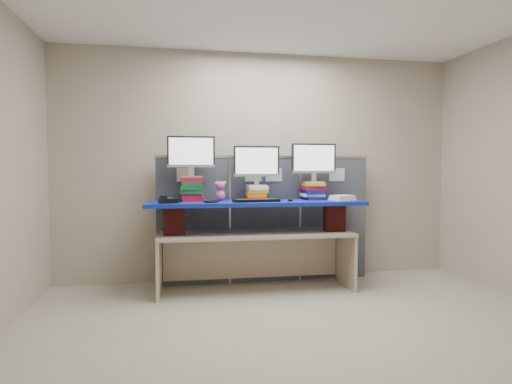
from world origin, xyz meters
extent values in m
cube|color=#B8AA98|center=(0.00, 0.00, 1.40)|extent=(5.00, 4.00, 2.80)
cube|color=#B6AF9F|center=(0.00, 0.00, 0.00)|extent=(5.00, 4.00, 0.01)
cube|color=#40454C|center=(-0.87, 1.78, 0.75)|extent=(0.85, 0.05, 1.50)
cube|color=#40454C|center=(0.00, 1.78, 0.75)|extent=(0.85, 0.05, 1.50)
cube|color=#40454C|center=(0.87, 1.78, 0.75)|extent=(0.85, 0.05, 1.50)
cube|color=silver|center=(0.00, 1.78, 1.51)|extent=(2.60, 0.06, 0.03)
cube|color=silver|center=(-0.95, 1.75, 1.30)|extent=(0.20, 0.00, 0.16)
cube|color=silver|center=(-0.15, 1.75, 1.30)|extent=(0.20, 0.00, 0.16)
cube|color=silver|center=(0.10, 1.75, 1.30)|extent=(0.20, 0.00, 0.16)
cube|color=silver|center=(0.90, 1.75, 1.30)|extent=(0.20, 0.00, 0.16)
cube|color=#C5B296|center=(-0.18, 1.42, 0.64)|extent=(2.18, 0.68, 0.04)
cube|color=#C5B296|center=(-1.25, 1.44, 0.31)|extent=(0.05, 0.59, 0.62)
cube|color=#C5B296|center=(0.88, 1.39, 0.31)|extent=(0.05, 0.59, 0.62)
cube|color=maroon|center=(-1.08, 1.38, 0.81)|extent=(0.23, 0.13, 0.31)
cube|color=maroon|center=(0.72, 1.35, 0.81)|extent=(0.23, 0.13, 0.31)
cube|color=#0E0A7F|center=(-0.18, 1.42, 0.99)|extent=(2.42, 0.65, 0.04)
cube|color=#AB132C|center=(-0.88, 1.56, 1.04)|extent=(0.23, 0.30, 0.05)
cube|color=#AB132C|center=(-0.88, 1.55, 1.08)|extent=(0.24, 0.30, 0.04)
cube|color=#185C28|center=(-0.89, 1.54, 1.12)|extent=(0.25, 0.29, 0.04)
cube|color=#185C28|center=(-0.89, 1.54, 1.16)|extent=(0.25, 0.30, 0.04)
cube|color=#185C28|center=(-0.88, 1.54, 1.21)|extent=(0.24, 0.31, 0.05)
cube|color=#AB132C|center=(-0.88, 1.55, 1.25)|extent=(0.26, 0.31, 0.05)
cube|color=#AB132C|center=(-0.16, 1.53, 1.03)|extent=(0.22, 0.29, 0.04)
cube|color=orange|center=(-0.17, 1.54, 1.08)|extent=(0.22, 0.28, 0.05)
cube|color=gold|center=(-0.15, 1.55, 1.12)|extent=(0.23, 0.29, 0.03)
cube|color=white|center=(-0.15, 1.55, 1.15)|extent=(0.21, 0.29, 0.04)
cube|color=navy|center=(0.53, 1.52, 1.03)|extent=(0.23, 0.29, 0.04)
cube|color=white|center=(0.51, 1.53, 1.07)|extent=(0.27, 0.29, 0.03)
cube|color=navy|center=(0.52, 1.51, 1.11)|extent=(0.24, 0.28, 0.05)
cube|color=#AB132C|center=(0.52, 1.53, 1.15)|extent=(0.25, 0.29, 0.04)
cube|color=gold|center=(0.52, 1.51, 1.19)|extent=(0.24, 0.28, 0.04)
cube|color=#AEAFB4|center=(-0.89, 1.55, 1.29)|extent=(0.23, 0.15, 0.02)
cube|color=#AEAFB4|center=(-0.89, 1.55, 1.34)|extent=(0.05, 0.04, 0.09)
cube|color=black|center=(-0.89, 1.55, 1.56)|extent=(0.53, 0.05, 0.35)
cube|color=white|center=(-0.89, 1.53, 1.56)|extent=(0.48, 0.01, 0.30)
cube|color=#AEAFB4|center=(-0.15, 1.53, 1.18)|extent=(0.23, 0.15, 0.02)
cube|color=#AEAFB4|center=(-0.15, 1.53, 1.24)|extent=(0.05, 0.04, 0.09)
cube|color=black|center=(-0.15, 1.53, 1.46)|extent=(0.53, 0.05, 0.35)
cube|color=white|center=(-0.15, 1.51, 1.46)|extent=(0.48, 0.01, 0.30)
cube|color=#AEAFB4|center=(0.52, 1.52, 1.22)|extent=(0.23, 0.15, 0.02)
cube|color=#AEAFB4|center=(0.52, 1.52, 1.27)|extent=(0.05, 0.04, 0.09)
cube|color=black|center=(0.52, 1.52, 1.49)|extent=(0.53, 0.05, 0.35)
cube|color=white|center=(0.52, 1.50, 1.49)|extent=(0.48, 0.01, 0.30)
cube|color=black|center=(-0.20, 1.29, 1.03)|extent=(0.51, 0.21, 0.03)
cube|color=#2A2A2D|center=(-0.20, 1.29, 1.04)|extent=(0.44, 0.15, 0.00)
ellipsoid|color=black|center=(0.18, 1.30, 1.03)|extent=(0.08, 0.11, 0.03)
cube|color=black|center=(-1.14, 1.31, 1.04)|extent=(0.22, 0.20, 0.05)
cube|color=#2A2A2D|center=(-1.14, 1.31, 1.06)|extent=(0.11, 0.11, 0.01)
cube|color=black|center=(-1.19, 1.29, 1.07)|extent=(0.08, 0.17, 0.03)
torus|color=black|center=(-0.69, 1.30, 1.02)|extent=(0.18, 0.18, 0.02)
ellipsoid|color=#DB5394|center=(-0.57, 1.53, 1.07)|extent=(0.11, 0.10, 0.12)
sphere|color=#DB5394|center=(-0.57, 1.53, 1.18)|extent=(0.10, 0.10, 0.10)
sphere|color=yellow|center=(-0.61, 1.53, 1.21)|extent=(0.04, 0.04, 0.04)
sphere|color=yellow|center=(-0.52, 1.53, 1.21)|extent=(0.04, 0.04, 0.04)
cube|color=white|center=(0.79, 1.31, 1.03)|extent=(0.30, 0.27, 0.03)
cube|color=white|center=(0.79, 1.31, 1.06)|extent=(0.28, 0.26, 0.03)
camera|label=1|loc=(-1.07, -3.26, 1.37)|focal=30.00mm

